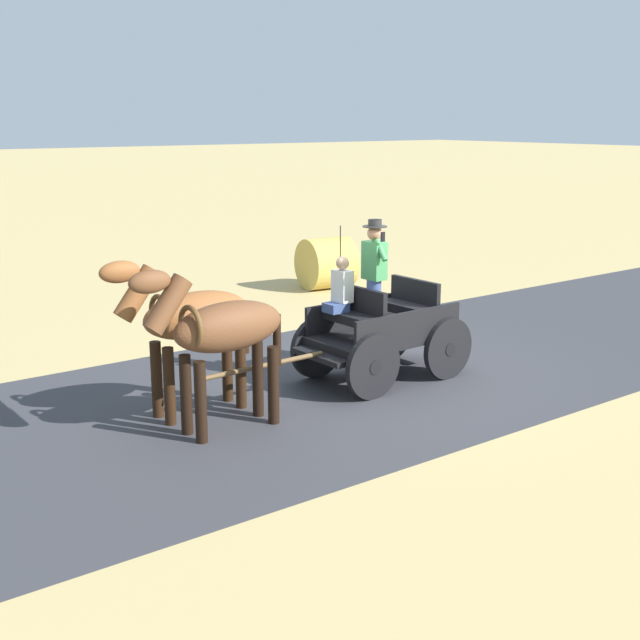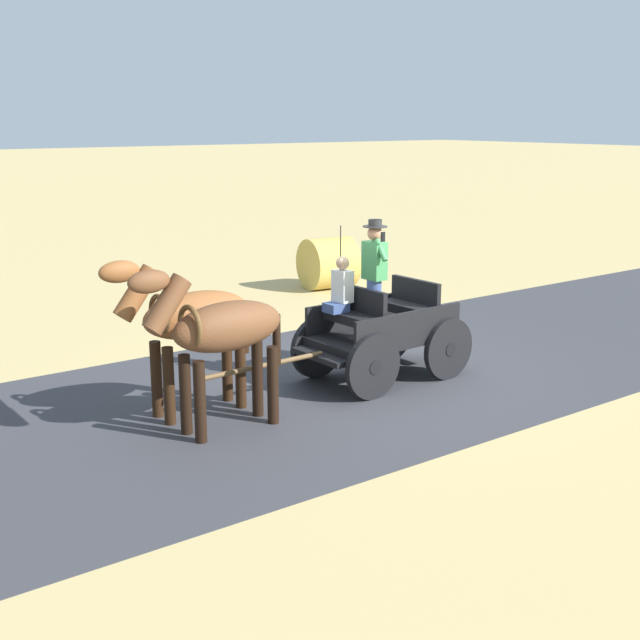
# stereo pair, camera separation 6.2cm
# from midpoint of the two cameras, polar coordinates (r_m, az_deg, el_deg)

# --- Properties ---
(ground_plane) EXTENTS (200.00, 200.00, 0.00)m
(ground_plane) POSITION_cam_midpoint_polar(r_m,az_deg,el_deg) (13.24, 4.16, -3.63)
(ground_plane) COLOR tan
(road_surface) EXTENTS (6.02, 160.00, 0.01)m
(road_surface) POSITION_cam_midpoint_polar(r_m,az_deg,el_deg) (13.24, 4.16, -3.61)
(road_surface) COLOR #38383D
(road_surface) RESTS_ON ground
(horse_drawn_carriage) EXTENTS (1.46, 4.51, 2.50)m
(horse_drawn_carriage) POSITION_cam_midpoint_polar(r_m,az_deg,el_deg) (12.72, 4.21, -0.54)
(horse_drawn_carriage) COLOR black
(horse_drawn_carriage) RESTS_ON ground
(horse_near_side) EXTENTS (0.60, 2.13, 2.21)m
(horse_near_side) POSITION_cam_midpoint_polar(r_m,az_deg,el_deg) (10.53, -6.65, -0.76)
(horse_near_side) COLOR brown
(horse_near_side) RESTS_ON ground
(horse_off_side) EXTENTS (0.57, 2.13, 2.21)m
(horse_off_side) POSITION_cam_midpoint_polar(r_m,az_deg,el_deg) (11.19, -8.76, 0.04)
(horse_off_side) COLOR brown
(horse_off_side) RESTS_ON ground
(hay_bale) EXTENTS (1.33, 1.24, 1.20)m
(hay_bale) POSITION_cam_midpoint_polar(r_m,az_deg,el_deg) (19.61, 0.67, 3.91)
(hay_bale) COLOR gold
(hay_bale) RESTS_ON ground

